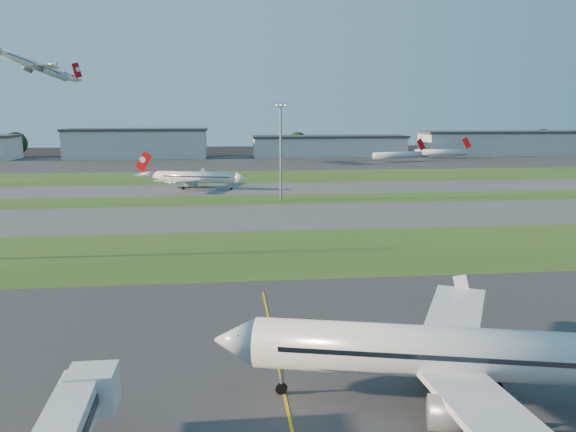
{
  "coord_description": "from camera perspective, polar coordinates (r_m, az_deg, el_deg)",
  "views": [
    {
      "loc": [
        0.48,
        -41.58,
        23.8
      ],
      "look_at": [
        10.31,
        47.78,
        7.0
      ],
      "focal_mm": 35.0,
      "sensor_mm": 36.0,
      "label": 1
    }
  ],
  "objects": [
    {
      "name": "apron_far",
      "position": [
        267.64,
        -6.38,
        5.42
      ],
      "size": [
        400.0,
        80.0,
        0.01
      ],
      "primitive_type": "cube",
      "color": "#333335",
      "rests_on": "ground"
    },
    {
      "name": "airliner_taxiing",
      "position": [
        176.92,
        -9.51,
        3.9
      ],
      "size": [
        32.24,
        27.17,
        10.38
      ],
      "rotation": [
        0.0,
        0.0,
        2.83
      ],
      "color": "white",
      "rests_on": "ground"
    },
    {
      "name": "apron_near",
      "position": [
        47.91,
        -6.38,
        -19.26
      ],
      "size": [
        300.0,
        70.0,
        0.01
      ],
      "primitive_type": "cube",
      "color": "#333335",
      "rests_on": "ground"
    },
    {
      "name": "tree_mid_east",
      "position": [
        313.55,
        0.98,
        7.48
      ],
      "size": [
        11.55,
        11.55,
        12.6
      ],
      "color": "black",
      "rests_on": "ground"
    },
    {
      "name": "tree_mid_west",
      "position": [
        308.79,
        -10.15,
        7.08
      ],
      "size": [
        9.9,
        9.9,
        10.8
      ],
      "color": "black",
      "rests_on": "ground"
    },
    {
      "name": "tree_west",
      "position": [
        331.01,
        -25.95,
        6.64
      ],
      "size": [
        12.1,
        12.1,
        13.2
      ],
      "color": "black",
      "rests_on": "ground"
    },
    {
      "name": "hangar_west",
      "position": [
        300.48,
        -15.09,
        7.14
      ],
      "size": [
        71.4,
        23.0,
        15.2
      ],
      "color": "#ABAEB3",
      "rests_on": "ground"
    },
    {
      "name": "taxiway_a",
      "position": [
        128.8,
        -6.38,
        -0.13
      ],
      "size": [
        300.0,
        32.0,
        0.01
      ],
      "primitive_type": "cube",
      "color": "#515154",
      "rests_on": "ground"
    },
    {
      "name": "taxiway_b",
      "position": [
        175.21,
        -6.38,
        2.71
      ],
      "size": [
        300.0,
        26.0,
        0.01
      ],
      "primitive_type": "cube",
      "color": "#515154",
      "rests_on": "ground"
    },
    {
      "name": "ground",
      "position": [
        47.91,
        -6.38,
        -19.27
      ],
      "size": [
        700.0,
        700.0,
        0.0
      ],
      "primitive_type": "plane",
      "color": "black",
      "rests_on": "ground"
    },
    {
      "name": "airliner_departing",
      "position": [
        270.2,
        -24.27,
        13.75
      ],
      "size": [
        28.28,
        24.87,
        11.05
      ],
      "rotation": [
        0.0,
        0.0,
        0.7
      ],
      "color": "white"
    },
    {
      "name": "airliner_parked",
      "position": [
        48.61,
        17.22,
        -13.31
      ],
      "size": [
        40.3,
        33.77,
        12.8
      ],
      "rotation": [
        0.0,
        0.0,
        -0.24
      ],
      "color": "white",
      "rests_on": "ground"
    },
    {
      "name": "mini_jet_near",
      "position": [
        275.01,
        11.1,
        6.11
      ],
      "size": [
        28.08,
        9.78,
        9.48
      ],
      "rotation": [
        0.0,
        0.0,
        0.26
      ],
      "color": "white",
      "rests_on": "ground"
    },
    {
      "name": "tree_far_east",
      "position": [
        363.35,
        24.45,
        7.07
      ],
      "size": [
        12.65,
        12.65,
        13.8
      ],
      "color": "black",
      "rests_on": "ground"
    },
    {
      "name": "grass_strip_a",
      "position": [
        96.56,
        -6.38,
        -3.75
      ],
      "size": [
        300.0,
        34.0,
        0.01
      ],
      "primitive_type": "cube",
      "color": "#2A4F1A",
      "rests_on": "ground"
    },
    {
      "name": "tree_east",
      "position": [
        329.62,
        14.18,
        7.2
      ],
      "size": [
        10.45,
        10.45,
        11.4
      ],
      "color": "black",
      "rests_on": "ground"
    },
    {
      "name": "grass_strip_b",
      "position": [
        153.44,
        -6.38,
        1.6
      ],
      "size": [
        300.0,
        18.0,
        0.01
      ],
      "primitive_type": "cube",
      "color": "#2A4F1A",
      "rests_on": "ground"
    },
    {
      "name": "hangar_east",
      "position": [
        302.1,
        4.17,
        7.11
      ],
      "size": [
        81.6,
        23.0,
        11.2
      ],
      "color": "#ABAEB3",
      "rests_on": "ground"
    },
    {
      "name": "hangar_far_east",
      "position": [
        334.86,
        21.38,
        6.93
      ],
      "size": [
        96.9,
        23.0,
        13.2
      ],
      "color": "#ABAEB3",
      "rests_on": "ground"
    },
    {
      "name": "light_mast_centre",
      "position": [
        150.55,
        -0.74,
        7.16
      ],
      "size": [
        3.2,
        0.7,
        25.8
      ],
      "color": "gray",
      "rests_on": "ground"
    },
    {
      "name": "mini_jet_far",
      "position": [
        298.52,
        15.28,
        6.27
      ],
      "size": [
        28.58,
        6.44,
        9.48
      ],
      "rotation": [
        0.0,
        0.0,
        -0.13
      ],
      "color": "white",
      "rests_on": "ground"
    },
    {
      "name": "grass_strip_c",
      "position": [
        207.95,
        -6.38,
        3.95
      ],
      "size": [
        300.0,
        40.0,
        0.01
      ],
      "primitive_type": "cube",
      "color": "#2A4F1A",
      "rests_on": "ground"
    },
    {
      "name": "yellow_line",
      "position": [
        48.12,
        -0.07,
        -19.05
      ],
      "size": [
        0.25,
        60.0,
        0.02
      ],
      "primitive_type": "cube",
      "color": "gold",
      "rests_on": "ground"
    }
  ]
}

